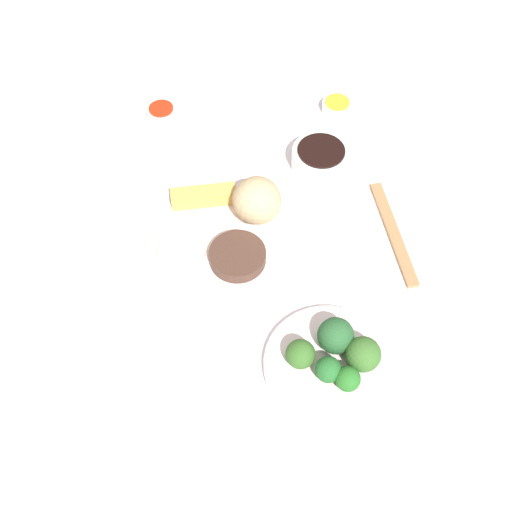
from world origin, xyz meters
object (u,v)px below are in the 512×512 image
(soy_sauce_bowl, at_px, (320,159))
(sauce_ramekin_hot_mustard, at_px, (337,107))
(broccoli_plate, at_px, (331,366))
(teacup, at_px, (102,153))
(sauce_ramekin_sweet_and_sour, at_px, (162,113))
(chopsticks_pair, at_px, (393,233))
(main_plate, at_px, (221,233))

(soy_sauce_bowl, bearing_deg, sauce_ramekin_hot_mustard, -22.08)
(broccoli_plate, relative_size, soy_sauce_bowl, 1.90)
(broccoli_plate, bearing_deg, teacup, 36.91)
(soy_sauce_bowl, xyz_separation_m, sauce_ramekin_sweet_and_sour, (0.16, 0.28, -0.01))
(teacup, bearing_deg, sauce_ramekin_hot_mustard, -79.05)
(sauce_ramekin_hot_mustard, height_order, chopsticks_pair, sauce_ramekin_hot_mustard)
(main_plate, xyz_separation_m, soy_sauce_bowl, (0.14, -0.19, 0.01))
(sauce_ramekin_hot_mustard, xyz_separation_m, teacup, (-0.09, 0.45, 0.01))
(sauce_ramekin_hot_mustard, distance_m, teacup, 0.46)
(broccoli_plate, relative_size, sauce_ramekin_hot_mustard, 3.46)
(main_plate, height_order, broccoli_plate, main_plate)
(teacup, bearing_deg, broccoli_plate, -143.09)
(soy_sauce_bowl, bearing_deg, main_plate, 125.75)
(soy_sauce_bowl, relative_size, teacup, 1.59)
(main_plate, distance_m, sauce_ramekin_hot_mustard, 0.38)
(teacup, relative_size, chopsticks_pair, 0.30)
(sauce_ramekin_sweet_and_sour, distance_m, sauce_ramekin_hot_mustard, 0.34)
(main_plate, relative_size, sauce_ramekin_hot_mustard, 4.55)
(broccoli_plate, bearing_deg, chopsticks_pair, -32.61)
(soy_sauce_bowl, height_order, sauce_ramekin_hot_mustard, soy_sauce_bowl)
(main_plate, height_order, sauce_ramekin_sweet_and_sour, sauce_ramekin_sweet_and_sour)
(soy_sauce_bowl, distance_m, sauce_ramekin_hot_mustard, 0.15)
(soy_sauce_bowl, distance_m, teacup, 0.40)
(main_plate, distance_m, teacup, 0.28)
(soy_sauce_bowl, relative_size, chopsticks_pair, 0.48)
(soy_sauce_bowl, height_order, sauce_ramekin_sweet_and_sour, soy_sauce_bowl)
(sauce_ramekin_sweet_and_sour, relative_size, sauce_ramekin_hot_mustard, 1.00)
(soy_sauce_bowl, height_order, chopsticks_pair, soy_sauce_bowl)
(broccoli_plate, xyz_separation_m, sauce_ramekin_hot_mustard, (0.54, -0.11, 0.00))
(sauce_ramekin_hot_mustard, relative_size, teacup, 0.88)
(broccoli_plate, relative_size, chopsticks_pair, 0.91)
(sauce_ramekin_hot_mustard, height_order, teacup, teacup)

